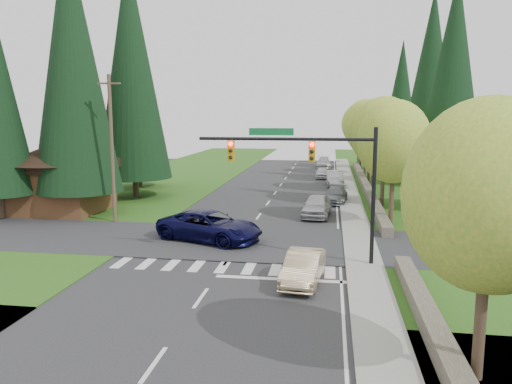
% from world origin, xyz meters
% --- Properties ---
extents(ground, '(120.00, 120.00, 0.00)m').
position_xyz_m(ground, '(0.00, 0.00, 0.00)').
color(ground, '#28282B').
rests_on(ground, ground).
extents(grass_east, '(14.00, 110.00, 0.06)m').
position_xyz_m(grass_east, '(13.00, 20.00, 0.03)').
color(grass_east, '#305616').
rests_on(grass_east, ground).
extents(grass_west, '(14.00, 110.00, 0.06)m').
position_xyz_m(grass_west, '(-13.00, 20.00, 0.03)').
color(grass_west, '#305616').
rests_on(grass_west, ground).
extents(cross_street, '(120.00, 8.00, 0.10)m').
position_xyz_m(cross_street, '(0.00, 8.00, 0.00)').
color(cross_street, '#28282B').
rests_on(cross_street, ground).
extents(sidewalk_east, '(1.80, 80.00, 0.13)m').
position_xyz_m(sidewalk_east, '(6.90, 22.00, 0.07)').
color(sidewalk_east, gray).
rests_on(sidewalk_east, ground).
extents(curb_east, '(0.20, 80.00, 0.13)m').
position_xyz_m(curb_east, '(6.05, 22.00, 0.07)').
color(curb_east, gray).
rests_on(curb_east, ground).
extents(stone_wall_south, '(0.70, 14.00, 0.70)m').
position_xyz_m(stone_wall_south, '(8.60, -3.00, 0.35)').
color(stone_wall_south, '#4C4438').
rests_on(stone_wall_south, ground).
extents(stone_wall_north, '(0.70, 40.00, 0.70)m').
position_xyz_m(stone_wall_north, '(8.60, 30.00, 0.35)').
color(stone_wall_north, '#4C4438').
rests_on(stone_wall_north, ground).
extents(traffic_signal, '(8.70, 0.37, 6.80)m').
position_xyz_m(traffic_signal, '(4.37, 4.50, 4.98)').
color(traffic_signal, black).
rests_on(traffic_signal, ground).
extents(brown_building, '(8.40, 8.40, 5.40)m').
position_xyz_m(brown_building, '(-15.00, 15.00, 3.14)').
color(brown_building, '#4C2D19').
rests_on(brown_building, ground).
extents(utility_pole, '(1.60, 0.24, 10.00)m').
position_xyz_m(utility_pole, '(-9.50, 12.00, 5.14)').
color(utility_pole, '#473828').
rests_on(utility_pole, ground).
extents(decid_tree_0, '(4.80, 4.80, 8.37)m').
position_xyz_m(decid_tree_0, '(9.20, 14.00, 5.60)').
color(decid_tree_0, '#38281C').
rests_on(decid_tree_0, ground).
extents(decid_tree_1, '(5.20, 5.20, 8.80)m').
position_xyz_m(decid_tree_1, '(9.30, 21.00, 5.80)').
color(decid_tree_1, '#38281C').
rests_on(decid_tree_1, ground).
extents(decid_tree_2, '(5.00, 5.00, 8.82)m').
position_xyz_m(decid_tree_2, '(9.10, 28.00, 5.93)').
color(decid_tree_2, '#38281C').
rests_on(decid_tree_2, ground).
extents(decid_tree_3, '(5.00, 5.00, 8.55)m').
position_xyz_m(decid_tree_3, '(9.20, 35.00, 5.66)').
color(decid_tree_3, '#38281C').
rests_on(decid_tree_3, ground).
extents(decid_tree_4, '(5.40, 5.40, 9.18)m').
position_xyz_m(decid_tree_4, '(9.30, 42.00, 6.06)').
color(decid_tree_4, '#38281C').
rests_on(decid_tree_4, ground).
extents(decid_tree_5, '(4.80, 4.80, 8.30)m').
position_xyz_m(decid_tree_5, '(9.10, 49.00, 5.53)').
color(decid_tree_5, '#38281C').
rests_on(decid_tree_5, ground).
extents(decid_tree_6, '(5.20, 5.20, 8.86)m').
position_xyz_m(decid_tree_6, '(9.20, 56.00, 5.86)').
color(decid_tree_6, '#38281C').
rests_on(decid_tree_6, ground).
extents(decid_tree_south, '(4.60, 4.60, 7.92)m').
position_xyz_m(decid_tree_south, '(9.30, -6.00, 5.27)').
color(decid_tree_south, '#38281C').
rests_on(decid_tree_south, ground).
extents(conifer_w_a, '(6.12, 6.12, 19.80)m').
position_xyz_m(conifer_w_a, '(-13.00, 14.00, 10.79)').
color(conifer_w_a, '#38281C').
rests_on(conifer_w_a, ground).
extents(conifer_w_b, '(5.44, 5.44, 17.80)m').
position_xyz_m(conifer_w_b, '(-16.00, 18.00, 9.79)').
color(conifer_w_b, '#38281C').
rests_on(conifer_w_b, ground).
extents(conifer_w_c, '(6.46, 6.46, 20.80)m').
position_xyz_m(conifer_w_c, '(-12.00, 22.00, 11.29)').
color(conifer_w_c, '#38281C').
rests_on(conifer_w_c, ground).
extents(conifer_w_e, '(5.78, 5.78, 18.80)m').
position_xyz_m(conifer_w_e, '(-14.00, 28.00, 10.29)').
color(conifer_w_e, '#38281C').
rests_on(conifer_w_e, ground).
extents(conifer_e_a, '(5.44, 5.44, 17.80)m').
position_xyz_m(conifer_e_a, '(14.00, 20.00, 9.79)').
color(conifer_e_a, '#38281C').
rests_on(conifer_e_a, ground).
extents(conifer_e_b, '(6.12, 6.12, 19.80)m').
position_xyz_m(conifer_e_b, '(15.00, 34.00, 10.79)').
color(conifer_e_b, '#38281C').
rests_on(conifer_e_b, ground).
extents(conifer_e_c, '(5.10, 5.10, 16.80)m').
position_xyz_m(conifer_e_c, '(14.00, 48.00, 9.29)').
color(conifer_e_c, '#38281C').
rests_on(conifer_e_c, ground).
extents(sedan_champagne, '(1.94, 4.39, 1.40)m').
position_xyz_m(sedan_champagne, '(4.02, 1.51, 0.70)').
color(sedan_champagne, '#C9AF86').
rests_on(sedan_champagne, ground).
extents(suv_navy, '(6.96, 4.98, 1.76)m').
position_xyz_m(suv_navy, '(-1.81, 8.05, 0.88)').
color(suv_navy, '#0A0A33').
rests_on(suv_navy, ground).
extents(parked_car_a, '(2.29, 4.81, 1.59)m').
position_xyz_m(parked_car_a, '(4.20, 16.06, 0.79)').
color(parked_car_a, silver).
rests_on(parked_car_a, ground).
extents(parked_car_b, '(2.25, 4.58, 1.28)m').
position_xyz_m(parked_car_b, '(5.60, 22.02, 0.64)').
color(parked_car_b, slate).
rests_on(parked_car_b, ground).
extents(parked_car_c, '(1.89, 4.82, 1.56)m').
position_xyz_m(parked_car_c, '(5.60, 31.88, 0.78)').
color(parked_car_c, '#B0B0B5').
rests_on(parked_car_c, ground).
extents(parked_car_d, '(1.51, 3.74, 1.27)m').
position_xyz_m(parked_car_d, '(4.20, 38.12, 0.64)').
color(parked_car_d, silver).
rests_on(parked_car_d, ground).
extents(parked_car_e, '(2.06, 4.80, 1.38)m').
position_xyz_m(parked_car_e, '(4.20, 49.66, 0.69)').
color(parked_car_e, '#B2B2B7').
rests_on(parked_car_e, ground).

